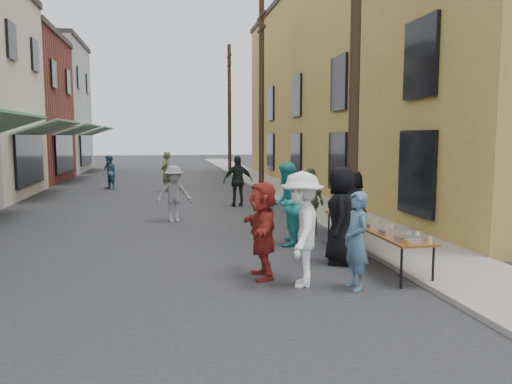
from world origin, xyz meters
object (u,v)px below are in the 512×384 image
object	(u,v)px
guest_front_c	(286,204)
server	(354,202)
utility_pole_mid	(262,95)
utility_pole_far	(229,109)
utility_pole_near	(355,56)
catering_tray_sausage	(412,239)
serving_table	(372,226)
guest_front_a	(341,215)

from	to	relation	value
guest_front_c	server	bearing A→B (deg)	131.70
utility_pole_mid	utility_pole_far	world-z (taller)	same
utility_pole_near	catering_tray_sausage	xyz separation A→B (m)	(-0.50, -4.08, -3.71)
guest_front_c	utility_pole_far	bearing A→B (deg)	-162.29
utility_pole_near	catering_tray_sausage	size ratio (longest dim) A/B	18.00
utility_pole_mid	utility_pole_far	bearing A→B (deg)	90.00
serving_table	guest_front_c	world-z (taller)	guest_front_c
utility_pole_far	server	distance (m)	24.26
catering_tray_sausage	guest_front_a	distance (m)	1.72
utility_pole_near	server	bearing A→B (deg)	6.22
utility_pole_near	server	world-z (taller)	utility_pole_near
utility_pole_far	catering_tray_sausage	xyz separation A→B (m)	(-0.50, -28.08, -3.71)
utility_pole_far	server	world-z (taller)	utility_pole_far
utility_pole_near	serving_table	distance (m)	4.53
utility_pole_far	guest_front_a	world-z (taller)	utility_pole_far
utility_pole_mid	guest_front_a	distance (m)	14.99
utility_pole_far	server	bearing A→B (deg)	-89.88
catering_tray_sausage	utility_pole_near	bearing A→B (deg)	83.01
utility_pole_near	serving_table	size ratio (longest dim) A/B	2.25
utility_pole_near	utility_pole_far	xyz separation A→B (m)	(0.00, 24.00, 0.00)
utility_pole_mid	guest_front_c	distance (m)	13.30
utility_pole_far	guest_front_c	bearing A→B (deg)	-94.37
utility_pole_far	guest_front_a	bearing A→B (deg)	-92.60
serving_table	guest_front_a	size ratio (longest dim) A/B	2.04
utility_pole_mid	catering_tray_sausage	size ratio (longest dim) A/B	18.00
utility_pole_near	guest_front_a	xyz separation A→B (m)	(-1.20, -2.52, -3.52)
utility_pole_far	serving_table	bearing A→B (deg)	-91.08
server	utility_pole_near	bearing A→B (deg)	78.37
utility_pole_mid	guest_front_a	world-z (taller)	utility_pole_mid
utility_pole_near	serving_table	world-z (taller)	utility_pole_near
utility_pole_near	utility_pole_mid	world-z (taller)	same
utility_pole_near	catering_tray_sausage	world-z (taller)	utility_pole_near
serving_table	guest_front_c	size ratio (longest dim) A/B	2.06
utility_pole_near	utility_pole_far	bearing A→B (deg)	90.00
utility_pole_far	serving_table	xyz separation A→B (m)	(-0.50, -26.43, -3.79)
catering_tray_sausage	serving_table	bearing A→B (deg)	90.00
serving_table	catering_tray_sausage	distance (m)	1.65
utility_pole_near	serving_table	bearing A→B (deg)	-101.65
utility_pole_near	utility_pole_mid	size ratio (longest dim) A/B	1.00
catering_tray_sausage	guest_front_a	world-z (taller)	guest_front_a
utility_pole_mid	serving_table	bearing A→B (deg)	-91.99
utility_pole_mid	guest_front_a	bearing A→B (deg)	-94.74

